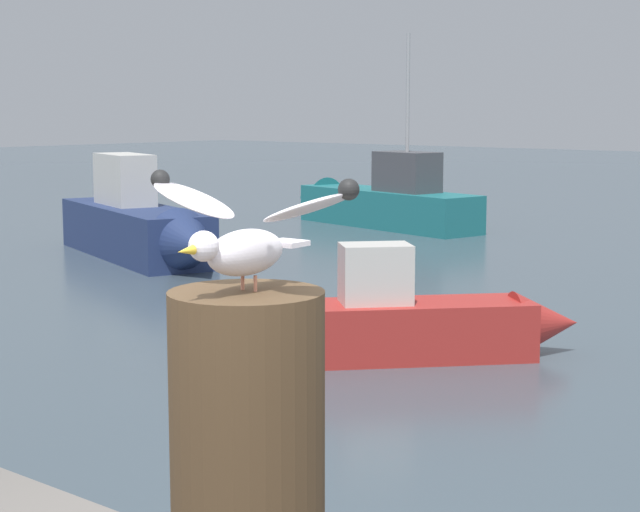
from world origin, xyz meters
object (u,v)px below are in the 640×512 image
at_px(boat_teal, 376,201).
at_px(boat_navy, 143,227).
at_px(seagull, 244,234).
at_px(boat_red, 412,324).
at_px(mooring_post, 248,506).

xyz_separation_m(boat_teal, boat_navy, (0.11, -7.02, 0.03)).
relative_size(seagull, boat_red, 0.17).
height_order(boat_teal, boat_navy, boat_teal).
height_order(seagull, boat_teal, boat_teal).
height_order(mooring_post, boat_red, mooring_post).
bearing_deg(boat_red, seagull, -57.67).
bearing_deg(boat_teal, boat_red, -51.60).
xyz_separation_m(mooring_post, boat_teal, (-12.76, 17.61, -1.24)).
bearing_deg(boat_navy, boat_red, -21.31).
relative_size(mooring_post, seagull, 1.72).
distance_m(mooring_post, boat_red, 9.00).
xyz_separation_m(seagull, boat_navy, (-12.65, 10.59, -1.82)).
height_order(mooring_post, boat_teal, boat_teal).
distance_m(seagull, boat_navy, 16.60).
bearing_deg(boat_teal, boat_navy, -89.10).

